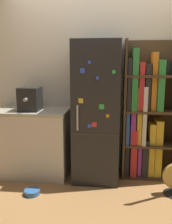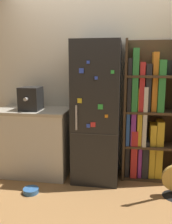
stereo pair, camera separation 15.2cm
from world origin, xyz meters
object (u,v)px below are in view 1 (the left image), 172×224
(bookshelf, at_px, (145,116))
(pet_bowl, at_px, (32,192))
(refrigerator, at_px, (97,112))
(espresso_machine, at_px, (30,99))

(bookshelf, distance_m, pet_bowl, 1.72)
(bookshelf, relative_size, pet_bowl, 9.74)
(bookshelf, bearing_deg, refrigerator, -167.68)
(refrigerator, relative_size, espresso_machine, 5.29)
(espresso_machine, distance_m, pet_bowl, 1.16)
(bookshelf, bearing_deg, pet_bowl, -152.98)
(refrigerator, bearing_deg, pet_bowl, -142.41)
(refrigerator, bearing_deg, bookshelf, 12.32)
(espresso_machine, height_order, pet_bowl, espresso_machine)
(refrigerator, height_order, pet_bowl, refrigerator)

